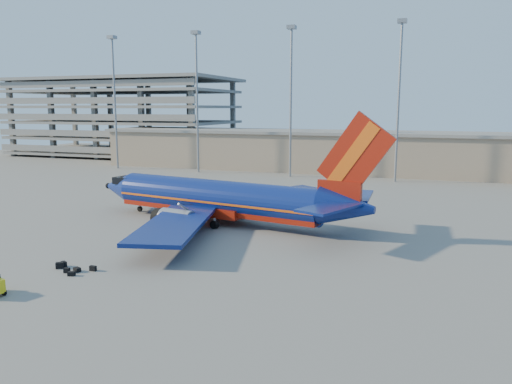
# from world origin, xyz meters

# --- Properties ---
(ground) EXTENTS (220.00, 220.00, 0.00)m
(ground) POSITION_xyz_m (0.00, 0.00, 0.00)
(ground) COLOR slate
(ground) RESTS_ON ground
(terminal_building) EXTENTS (122.00, 16.00, 8.50)m
(terminal_building) POSITION_xyz_m (10.00, 58.00, 4.32)
(terminal_building) COLOR gray
(terminal_building) RESTS_ON ground
(parking_garage) EXTENTS (62.00, 32.00, 21.40)m
(parking_garage) POSITION_xyz_m (-62.00, 74.05, 11.73)
(parking_garage) COLOR slate
(parking_garage) RESTS_ON ground
(light_mast_row) EXTENTS (101.60, 1.60, 28.65)m
(light_mast_row) POSITION_xyz_m (5.00, 46.00, 17.55)
(light_mast_row) COLOR gray
(light_mast_row) RESTS_ON ground
(aircraft_main) EXTENTS (38.44, 36.68, 13.10)m
(aircraft_main) POSITION_xyz_m (-1.37, 4.79, 2.80)
(aircraft_main) COLOR navy
(aircraft_main) RESTS_ON ground
(luggage_pile) EXTENTS (3.70, 2.21, 0.53)m
(luggage_pile) POSITION_xyz_m (-6.39, -15.58, 0.22)
(luggage_pile) COLOR black
(luggage_pile) RESTS_ON ground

